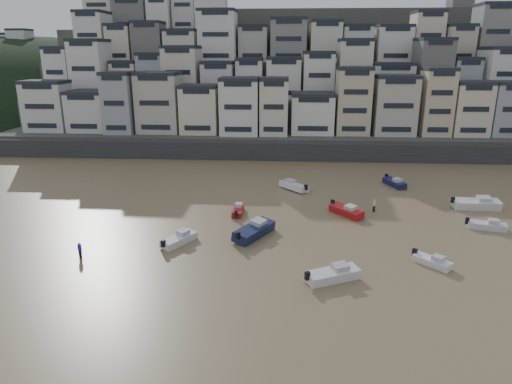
# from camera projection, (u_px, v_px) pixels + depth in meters

# --- Properties ---
(harbor_wall) EXTENTS (140.00, 3.00, 3.50)m
(harbor_wall) POSITION_uv_depth(u_px,v_px,m) (306.00, 151.00, 90.03)
(harbor_wall) COLOR #38383A
(harbor_wall) RESTS_ON ground
(hillside) EXTENTS (141.04, 66.00, 50.00)m
(hillside) POSITION_uv_depth(u_px,v_px,m) (319.00, 80.00, 124.35)
(hillside) COLOR #4C4C47
(hillside) RESTS_ON ground
(headland) EXTENTS (216.00, 135.00, 53.33)m
(headland) POSITION_uv_depth(u_px,v_px,m) (5.00, 111.00, 163.75)
(headland) COLOR black
(headland) RESTS_ON ground
(boat_a) EXTENTS (6.01, 4.24, 1.57)m
(boat_a) POSITION_uv_depth(u_px,v_px,m) (333.00, 273.00, 42.84)
(boat_a) COLOR silver
(boat_a) RESTS_ON ground
(boat_b) EXTENTS (3.93, 3.98, 1.15)m
(boat_b) POSITION_uv_depth(u_px,v_px,m) (432.00, 260.00, 45.92)
(boat_b) COLOR silver
(boat_b) RESTS_ON ground
(boat_c) EXTENTS (5.34, 7.09, 1.87)m
(boat_c) POSITION_uv_depth(u_px,v_px,m) (254.00, 229.00, 53.01)
(boat_c) COLOR #141D41
(boat_c) RESTS_ON ground
(boat_d) EXTENTS (4.99, 2.73, 1.30)m
(boat_d) POSITION_uv_depth(u_px,v_px,m) (487.00, 224.00, 55.23)
(boat_d) COLOR silver
(boat_d) RESTS_ON ground
(boat_e) EXTENTS (4.82, 5.43, 1.50)m
(boat_e) POSITION_uv_depth(u_px,v_px,m) (346.00, 209.00, 60.01)
(boat_e) COLOR #AF1518
(boat_e) RESTS_ON ground
(boat_f) EXTENTS (1.53, 4.33, 1.17)m
(boat_f) POSITION_uv_depth(u_px,v_px,m) (238.00, 209.00, 60.50)
(boat_f) COLOR #A91514
(boat_f) RESTS_ON ground
(boat_g) EXTENTS (6.83, 2.28, 1.86)m
(boat_g) POSITION_uv_depth(u_px,v_px,m) (477.00, 202.00, 62.27)
(boat_g) COLOR silver
(boat_g) RESTS_ON ground
(boat_h) EXTENTS (5.19, 5.46, 1.55)m
(boat_h) POSITION_uv_depth(u_px,v_px,m) (294.00, 185.00, 70.91)
(boat_h) COLOR silver
(boat_h) RESTS_ON ground
(boat_i) EXTENTS (3.39, 5.55, 1.44)m
(boat_i) POSITION_uv_depth(u_px,v_px,m) (395.00, 182.00, 72.90)
(boat_i) COLOR #161744
(boat_i) RESTS_ON ground
(boat_j) EXTENTS (4.05, 5.19, 1.38)m
(boat_j) POSITION_uv_depth(u_px,v_px,m) (179.00, 238.00, 51.07)
(boat_j) COLOR silver
(boat_j) RESTS_ON ground
(person_blue) EXTENTS (0.44, 0.44, 1.74)m
(person_blue) POSITION_uv_depth(u_px,v_px,m) (80.00, 250.00, 47.54)
(person_blue) COLOR #3117B0
(person_blue) RESTS_ON ground
(person_pink) EXTENTS (0.44, 0.44, 1.74)m
(person_pink) POSITION_uv_depth(u_px,v_px,m) (374.00, 205.00, 61.21)
(person_pink) COLOR beige
(person_pink) RESTS_ON ground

